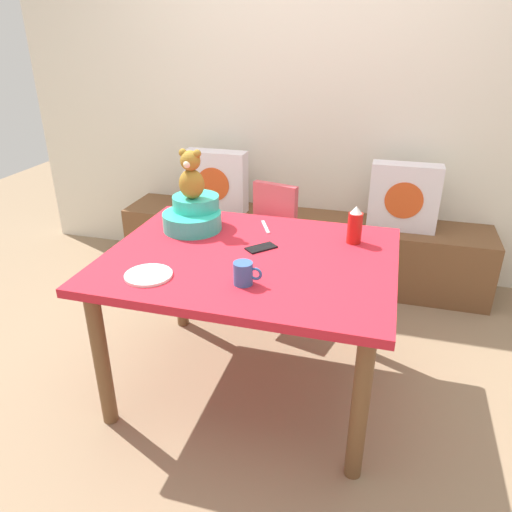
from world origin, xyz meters
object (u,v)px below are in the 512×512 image
(highchair, at_px, (265,230))
(pillow_floral_left, at_px, (216,182))
(dining_table, at_px, (250,274))
(teddy_bear, at_px, (191,176))
(coffee_mug, at_px, (244,273))
(cell_phone, at_px, (261,248))
(ketchup_bottle, at_px, (355,226))
(infant_seat_teal, at_px, (193,215))
(dinner_plate_near, at_px, (149,275))
(pillow_floral_right, at_px, (404,197))

(highchair, bearing_deg, pillow_floral_left, 138.73)
(dining_table, distance_m, highchair, 0.85)
(highchair, distance_m, teddy_bear, 0.80)
(coffee_mug, bearing_deg, cell_phone, 93.79)
(ketchup_bottle, bearing_deg, pillow_floral_left, 137.51)
(highchair, height_order, cell_phone, highchair)
(infant_seat_teal, distance_m, teddy_bear, 0.21)
(ketchup_bottle, relative_size, cell_phone, 1.28)
(ketchup_bottle, height_order, coffee_mug, ketchup_bottle)
(dinner_plate_near, xyz_separation_m, cell_phone, (0.38, 0.40, -0.00))
(dinner_plate_near, bearing_deg, highchair, 79.86)
(dining_table, distance_m, coffee_mug, 0.31)
(pillow_floral_right, bearing_deg, cell_phone, -119.22)
(dining_table, xyz_separation_m, teddy_bear, (-0.37, 0.24, 0.37))
(cell_phone, bearing_deg, pillow_floral_left, -18.42)
(coffee_mug, distance_m, dinner_plate_near, 0.41)
(cell_phone, bearing_deg, dining_table, 113.05)
(pillow_floral_right, bearing_deg, dining_table, -118.61)
(infant_seat_teal, bearing_deg, cell_phone, -21.38)
(teddy_bear, height_order, coffee_mug, teddy_bear)
(pillow_floral_right, distance_m, teddy_bear, 1.49)
(teddy_bear, bearing_deg, infant_seat_teal, 90.00)
(pillow_floral_right, relative_size, highchair, 0.56)
(pillow_floral_left, height_order, dining_table, pillow_floral_left)
(highchair, distance_m, dinner_plate_near, 1.19)
(highchair, distance_m, ketchup_bottle, 0.86)
(coffee_mug, height_order, cell_phone, coffee_mug)
(highchair, relative_size, ketchup_bottle, 4.27)
(pillow_floral_left, height_order, ketchup_bottle, ketchup_bottle)
(infant_seat_teal, xyz_separation_m, teddy_bear, (-0.00, -0.00, 0.21))
(highchair, height_order, dinner_plate_near, highchair)
(dining_table, distance_m, dinner_plate_near, 0.48)
(highchair, xyz_separation_m, dinner_plate_near, (-0.20, -1.15, 0.22))
(pillow_floral_right, xyz_separation_m, ketchup_bottle, (-0.24, -0.97, 0.15))
(pillow_floral_left, distance_m, dinner_plate_near, 1.59)
(ketchup_bottle, bearing_deg, teddy_bear, -177.68)
(pillow_floral_right, bearing_deg, coffee_mug, -112.46)
(infant_seat_teal, distance_m, dinner_plate_near, 0.56)
(coffee_mug, bearing_deg, dining_table, 101.14)
(infant_seat_teal, height_order, cell_phone, infant_seat_teal)
(infant_seat_teal, xyz_separation_m, ketchup_bottle, (0.81, 0.03, 0.02))
(dining_table, xyz_separation_m, highchair, (-0.14, 0.83, -0.12))
(highchair, bearing_deg, cell_phone, -76.82)
(highchair, height_order, infant_seat_teal, infant_seat_teal)
(ketchup_bottle, height_order, cell_phone, ketchup_bottle)
(pillow_floral_right, relative_size, ketchup_bottle, 2.38)
(pillow_floral_left, height_order, coffee_mug, pillow_floral_left)
(ketchup_bottle, distance_m, coffee_mug, 0.67)
(pillow_floral_left, relative_size, teddy_bear, 1.76)
(infant_seat_teal, height_order, teddy_bear, teddy_bear)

